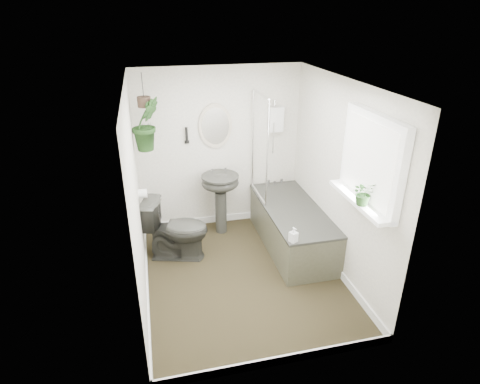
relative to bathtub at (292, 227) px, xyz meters
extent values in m
cube|color=black|center=(-0.80, -0.50, -0.30)|extent=(2.30, 2.80, 0.02)
cube|color=white|center=(-0.80, -0.50, 2.02)|extent=(2.30, 2.80, 0.02)
cube|color=white|center=(-0.80, 0.91, 0.86)|extent=(2.30, 0.02, 2.30)
cube|color=white|center=(-0.80, -1.91, 0.86)|extent=(2.30, 0.02, 2.30)
cube|color=white|center=(-1.96, -0.50, 0.86)|extent=(0.02, 2.80, 2.30)
cube|color=white|center=(0.36, -0.50, 0.86)|extent=(0.02, 2.80, 2.30)
cube|color=white|center=(-0.80, -0.50, -0.24)|extent=(2.30, 2.80, 0.10)
cube|color=white|center=(0.00, 0.84, 1.26)|extent=(0.20, 0.10, 0.35)
ellipsoid|color=beige|center=(-0.85, 0.87, 1.21)|extent=(0.46, 0.03, 0.62)
cylinder|color=black|center=(-1.25, 0.86, 1.11)|extent=(0.04, 0.04, 0.22)
cylinder|color=white|center=(-1.90, 0.20, 0.61)|extent=(0.11, 0.11, 0.11)
cube|color=white|center=(0.29, -1.20, 1.36)|extent=(0.08, 1.00, 0.90)
cube|color=white|center=(0.22, -1.20, 0.94)|extent=(0.18, 1.00, 0.04)
cube|color=white|center=(0.24, -1.20, 1.36)|extent=(0.01, 0.86, 0.76)
imported|color=#2C2D28|center=(-1.53, 0.10, 0.12)|extent=(0.89, 0.65, 0.81)
imported|color=black|center=(0.18, -1.32, 1.08)|extent=(0.24, 0.21, 0.25)
imported|color=black|center=(-1.77, 0.45, 1.41)|extent=(0.44, 0.41, 0.65)
imported|color=black|center=(-0.29, -0.79, 0.38)|extent=(0.11, 0.11, 0.18)
cylinder|color=#39291F|center=(-1.77, 0.45, 1.67)|extent=(0.16, 0.16, 0.12)
camera|label=1|loc=(-1.76, -4.40, 2.69)|focal=30.00mm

